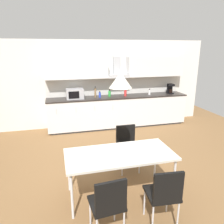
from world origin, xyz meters
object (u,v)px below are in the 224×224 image
Objects in this scene: chair_far_right at (127,143)px; bottle_red at (125,92)px; bottle_green at (109,93)px; microwave at (75,94)px; pendant_lamp at (121,80)px; bottle_brown at (95,93)px; chair_near_right at (164,192)px; bottle_blue at (100,95)px; chair_near_left at (108,202)px; dining_table at (120,156)px; coffee_maker at (170,89)px; bottle_white at (149,92)px.

bottle_red is at bearing 73.04° from chair_far_right.
bottle_green is at bearing 170.08° from bottle_red.
microwave is 1.50× the size of pendant_lamp.
bottle_brown is 0.37× the size of chair_near_right.
pendant_lamp is (-0.33, -3.17, 0.86)m from bottle_blue.
dining_table is at bearing 64.49° from chair_near_left.
chair_near_left is at bearing -115.71° from chair_far_right.
chair_near_left is (-2.97, -3.99, -0.55)m from coffee_maker.
bottle_brown reaches higher than bottle_blue.
coffee_maker is at bearing 0.08° from bottle_brown.
bottle_green reaches higher than chair_far_right.
chair_near_right is at bearing -87.70° from bottle_brown.
bottle_red is (1.49, -0.02, -0.02)m from microwave.
dining_table is 0.87m from chair_near_left.
chair_near_right and chair_far_right have the same top height.
chair_near_right is (0.04, -3.94, -0.48)m from bottle_blue.
coffee_maker is 1.49× the size of bottle_green.
bottle_white is 1.55m from bottle_blue.
bottle_red is 0.85× the size of pendant_lamp.
chair_far_right is (-2.23, -2.44, -0.55)m from coffee_maker.
bottle_blue is at bearing 179.80° from bottle_red.
coffee_maker is 0.73m from bottle_white.
chair_near_right reaches higher than dining_table.
bottle_red is 0.31× the size of chair_far_right.
coffee_maker is (2.98, 0.03, 0.01)m from microwave.
chair_near_right is at bearing 0.00° from chair_near_left.
coffee_maker is 4.15m from dining_table.
chair_near_left is (-0.74, -1.54, 0.00)m from chair_far_right.
chair_far_right is (0.37, 0.77, -0.17)m from dining_table.
bottle_green is 3.32m from dining_table.
microwave is at bearing 179.39° from bottle_white.
microwave is 2.60× the size of bottle_white.
microwave is at bearing 107.36° from chair_far_right.
chair_near_right is (-0.27, -4.02, -0.49)m from bottle_green.
microwave is 4.07m from chair_near_right.
pendant_lamp is at bearing -95.96° from bottle_blue.
pendant_lamp is at bearing 64.49° from chair_near_left.
chair_far_right is at bearing 64.10° from dining_table.
chair_far_right is at bearing -96.08° from bottle_green.
bottle_blue is 0.21× the size of chair_far_right.
chair_near_right is 2.72× the size of pendant_lamp.
microwave is at bearing -176.69° from bottle_green.
coffee_maker reaches higher than chair_near_right.
bottle_green reaches higher than chair_near_left.
chair_near_left is (-0.70, -3.94, -0.48)m from bottle_blue.
bottle_red is 0.31× the size of chair_near_right.
bottle_blue is at bearing 90.54° from chair_near_right.
microwave is at bearing -179.49° from coffee_maker.
bottle_white is (2.26, -0.02, -0.06)m from microwave.
bottle_green is 3.42m from pendant_lamp.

